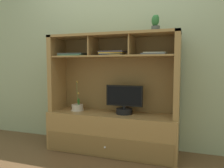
% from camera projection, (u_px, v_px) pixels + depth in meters
% --- Properties ---
extents(floor_plane, '(6.00, 6.00, 0.02)m').
position_uv_depth(floor_plane, '(112.00, 151.00, 2.76)').
color(floor_plane, brown).
rests_on(floor_plane, ground).
extents(back_wall, '(6.00, 0.02, 2.80)m').
position_uv_depth(back_wall, '(119.00, 40.00, 2.89)').
color(back_wall, '#9DAA8A').
rests_on(back_wall, ground).
extents(media_console, '(1.59, 0.50, 1.44)m').
position_uv_depth(media_console, '(112.00, 117.00, 2.73)').
color(media_console, '#9C7745').
rests_on(media_console, ground).
extents(tv_monitor, '(0.45, 0.20, 0.35)m').
position_uv_depth(tv_monitor, '(124.00, 102.00, 2.66)').
color(tv_monitor, black).
rests_on(tv_monitor, media_console).
extents(potted_orchid, '(0.17, 0.17, 0.39)m').
position_uv_depth(potted_orchid, '(77.00, 107.00, 2.87)').
color(potted_orchid, beige).
rests_on(potted_orchid, media_console).
extents(magazine_stack_left, '(0.32, 0.21, 0.05)m').
position_uv_depth(magazine_stack_left, '(112.00, 53.00, 2.60)').
color(magazine_stack_left, '#B28C38').
rests_on(magazine_stack_left, media_console).
extents(magazine_stack_centre, '(0.34, 0.26, 0.03)m').
position_uv_depth(magazine_stack_centre, '(73.00, 55.00, 2.77)').
color(magazine_stack_centre, '#4A7F5C').
rests_on(magazine_stack_centre, media_console).
extents(magazine_stack_right, '(0.28, 0.25, 0.03)m').
position_uv_depth(magazine_stack_right, '(154.00, 54.00, 2.48)').
color(magazine_stack_right, slate).
rests_on(magazine_stack_right, media_console).
extents(potted_succulent, '(0.11, 0.11, 0.19)m').
position_uv_depth(potted_succulent, '(155.00, 24.00, 2.46)').
color(potted_succulent, '#464D4A').
rests_on(potted_succulent, media_console).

